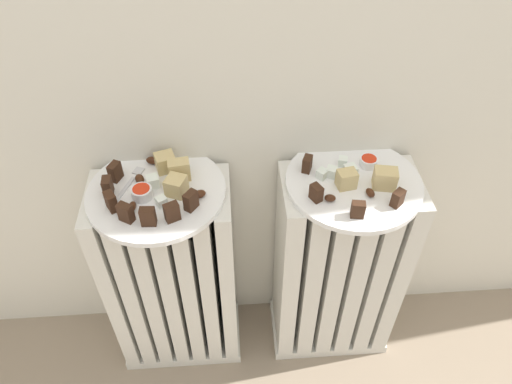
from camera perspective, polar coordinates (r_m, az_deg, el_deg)
name	(u,v)px	position (r m, az deg, el deg)	size (l,w,h in m)	color
radiator_left	(174,279)	(1.25, -9.67, -10.07)	(0.32, 0.18, 0.59)	silver
radiator_right	(337,269)	(1.27, 9.51, -9.00)	(0.32, 0.18, 0.59)	silver
plate_left	(156,192)	(1.03, -11.66, -0.01)	(0.29, 0.29, 0.01)	white
plate_right	(354,182)	(1.05, 11.43, 1.11)	(0.29, 0.29, 0.01)	white
dark_cake_slice_left_0	(115,172)	(1.05, -16.28, 2.32)	(0.03, 0.02, 0.04)	#382114
dark_cake_slice_left_1	(108,187)	(1.02, -17.10, 0.62)	(0.03, 0.02, 0.04)	#382114
dark_cake_slice_left_2	(111,202)	(0.99, -16.72, -1.09)	(0.03, 0.02, 0.04)	#382114
dark_cake_slice_left_3	(126,213)	(0.96, -15.13, -2.37)	(0.03, 0.02, 0.04)	#382114
dark_cake_slice_left_4	(148,217)	(0.94, -12.63, -2.85)	(0.03, 0.02, 0.04)	#382114
dark_cake_slice_left_5	(172,212)	(0.94, -9.89, -2.36)	(0.03, 0.02, 0.04)	#382114
dark_cake_slice_left_6	(191,201)	(0.96, -7.69, -1.01)	(0.03, 0.02, 0.04)	#382114
marble_cake_slice_left_0	(165,162)	(1.06, -10.65, 3.47)	(0.04, 0.04, 0.04)	tan
marble_cake_slice_left_1	(179,170)	(1.02, -9.05, 2.57)	(0.04, 0.03, 0.05)	tan
marble_cake_slice_left_2	(176,186)	(1.00, -9.40, 0.74)	(0.04, 0.04, 0.04)	tan
turkish_delight_left_0	(153,181)	(1.02, -12.08, 1.24)	(0.02, 0.02, 0.02)	white
turkish_delight_left_1	(161,201)	(0.98, -11.10, -1.09)	(0.02, 0.02, 0.02)	white
medjool_date_left_0	(199,194)	(0.99, -6.72, -0.25)	(0.03, 0.02, 0.01)	#3D1E0F
medjool_date_left_1	(152,160)	(1.08, -12.13, 3.66)	(0.03, 0.02, 0.02)	#3D1E0F
medjool_date_left_2	(140,179)	(1.04, -13.56, 1.48)	(0.03, 0.02, 0.02)	#3D1E0F
medjool_date_left_3	(132,207)	(0.99, -14.42, -1.71)	(0.03, 0.02, 0.01)	#3D1E0F
jam_bowl_left	(142,192)	(1.00, -13.32, -0.02)	(0.04, 0.04, 0.02)	white
dark_cake_slice_right_0	(307,164)	(1.04, 6.06, 3.32)	(0.03, 0.02, 0.04)	#382114
dark_cake_slice_right_1	(316,193)	(0.98, 7.11, -0.10)	(0.03, 0.02, 0.04)	#382114
dark_cake_slice_right_2	(358,210)	(0.96, 11.93, -2.04)	(0.03, 0.02, 0.04)	#382114
dark_cake_slice_right_3	(398,198)	(1.00, 16.39, -0.72)	(0.03, 0.02, 0.04)	#382114
marble_cake_slice_right_0	(385,179)	(1.03, 14.97, 1.54)	(0.05, 0.03, 0.04)	tan
marble_cake_slice_right_1	(347,179)	(1.01, 10.64, 1.50)	(0.04, 0.03, 0.04)	tan
turkish_delight_right_0	(331,172)	(1.04, 8.88, 2.36)	(0.02, 0.02, 0.02)	white
turkish_delight_right_1	(343,161)	(1.07, 10.20, 3.58)	(0.02, 0.02, 0.02)	white
turkish_delight_right_2	(322,174)	(1.03, 7.79, 2.15)	(0.02, 0.02, 0.02)	white
turkish_delight_right_3	(350,171)	(1.05, 11.06, 2.47)	(0.02, 0.02, 0.02)	white
medjool_date_right_0	(370,193)	(1.01, 13.33, -0.08)	(0.02, 0.01, 0.02)	#3D1E0F
medjool_date_right_1	(330,198)	(0.98, 8.73, -0.71)	(0.02, 0.01, 0.02)	#3D1E0F
jam_bowl_right	(369,161)	(1.08, 13.14, 3.54)	(0.04, 0.04, 0.02)	white
fork	(131,181)	(1.05, -14.55, 1.24)	(0.05, 0.11, 0.00)	silver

